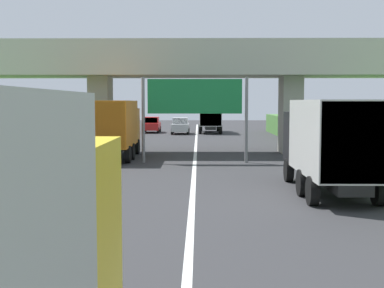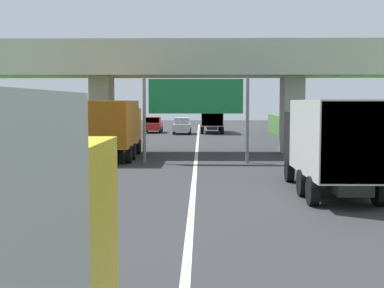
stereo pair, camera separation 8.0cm
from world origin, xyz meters
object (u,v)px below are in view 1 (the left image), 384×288
(speed_limit_sign, at_px, (33,143))
(car_red, at_px, (152,125))
(truck_white, at_px, (210,115))
(overhead_highway_sign, at_px, (195,101))
(truck_black, at_px, (329,141))
(truck_orange, at_px, (115,126))
(car_silver, at_px, (180,126))

(speed_limit_sign, xyz_separation_m, car_red, (2.45, 33.19, -0.62))
(speed_limit_sign, xyz_separation_m, truck_white, (8.86, 33.07, 0.46))
(overhead_highway_sign, distance_m, car_red, 28.74)
(truck_black, bearing_deg, speed_limit_sign, 159.36)
(truck_orange, bearing_deg, speed_limit_sign, -110.81)
(car_red, bearing_deg, truck_black, -75.28)
(overhead_highway_sign, xyz_separation_m, truck_orange, (-4.75, 1.97, -1.48))
(overhead_highway_sign, bearing_deg, truck_black, -62.66)
(speed_limit_sign, bearing_deg, car_red, 85.78)
(truck_white, bearing_deg, truck_orange, -103.38)
(overhead_highway_sign, height_order, car_silver, overhead_highway_sign)
(speed_limit_sign, height_order, car_silver, speed_limit_sign)
(overhead_highway_sign, bearing_deg, car_red, 99.96)
(truck_white, height_order, car_silver, truck_white)
(overhead_highway_sign, relative_size, car_silver, 1.43)
(overhead_highway_sign, xyz_separation_m, truck_black, (5.00, -9.66, -1.48))
(speed_limit_sign, distance_m, car_silver, 31.37)
(truck_black, relative_size, car_red, 1.78)
(speed_limit_sign, distance_m, truck_black, 13.25)
(truck_orange, xyz_separation_m, car_silver, (3.05, 23.87, -1.08))
(car_red, bearing_deg, speed_limit_sign, -94.22)
(truck_orange, xyz_separation_m, car_red, (-0.20, 26.23, -1.08))
(overhead_highway_sign, distance_m, speed_limit_sign, 9.14)
(speed_limit_sign, xyz_separation_m, truck_orange, (2.65, 6.97, 0.46))
(overhead_highway_sign, xyz_separation_m, truck_white, (1.46, 28.08, -1.48))
(truck_black, height_order, car_red, truck_black)
(truck_white, distance_m, car_red, 6.50)
(truck_white, height_order, truck_black, same)
(overhead_highway_sign, xyz_separation_m, car_silver, (-1.70, 25.85, -2.56))
(overhead_highway_sign, height_order, truck_white, overhead_highway_sign)
(speed_limit_sign, relative_size, car_silver, 0.54)
(speed_limit_sign, relative_size, truck_black, 0.31)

